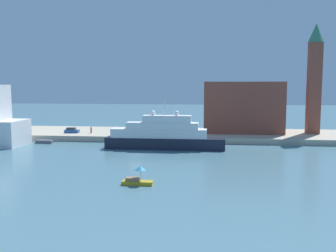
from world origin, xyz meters
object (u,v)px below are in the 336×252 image
object	(u,v)px
parked_car	(72,131)
bell_tower	(315,74)
harbor_building	(243,107)
person_figure	(91,130)
mooring_bollard	(153,135)
small_motorboat	(137,178)
work_barge	(44,142)
large_yacht	(163,136)

from	to	relation	value
parked_car	bell_tower	bearing A→B (deg)	5.36
harbor_building	person_figure	xyz separation A→B (m)	(-40.68, -6.87, -6.04)
harbor_building	mooring_bollard	xyz separation A→B (m)	(-23.09, -11.64, -6.53)
harbor_building	person_figure	size ratio (longest dim) A/B	11.49
small_motorboat	harbor_building	size ratio (longest dim) A/B	0.21
parked_car	mooring_bollard	xyz separation A→B (m)	(23.07, -4.95, -0.25)
small_motorboat	bell_tower	distance (m)	65.44
work_barge	bell_tower	xyz separation A→B (m)	(67.97, 15.56, 16.73)
harbor_building	large_yacht	bearing A→B (deg)	-132.63
work_barge	harbor_building	xyz separation A→B (m)	(49.64, 16.20, 7.94)
large_yacht	parked_car	size ratio (longest dim) A/B	7.04
work_barge	person_figure	bearing A→B (deg)	46.19
harbor_building	work_barge	bearing A→B (deg)	-161.92
bell_tower	large_yacht	bearing A→B (deg)	-151.59
large_yacht	person_figure	size ratio (longest dim) A/B	14.66
large_yacht	work_barge	bearing A→B (deg)	170.96
mooring_bollard	bell_tower	bearing A→B (deg)	14.87
mooring_bollard	large_yacht	bearing A→B (deg)	-68.28
parked_car	work_barge	bearing A→B (deg)	-110.08
small_motorboat	bell_tower	size ratio (longest dim) A/B	0.16
large_yacht	person_figure	distance (m)	25.61
bell_tower	parked_car	distance (m)	66.50
parked_car	mooring_bollard	world-z (taller)	parked_car
large_yacht	person_figure	xyz separation A→B (m)	(-21.33, 14.15, -0.71)
bell_tower	person_figure	world-z (taller)	bell_tower
work_barge	parked_car	world-z (taller)	parked_car
large_yacht	small_motorboat	bearing A→B (deg)	-89.60
small_motorboat	harbor_building	world-z (taller)	harbor_building
bell_tower	parked_car	xyz separation A→B (m)	(-64.49, -6.05, -15.08)
mooring_bollard	work_barge	bearing A→B (deg)	-170.25
small_motorboat	parked_car	distance (m)	52.59
person_figure	mooring_bollard	bearing A→B (deg)	-15.17
large_yacht	small_motorboat	xyz separation A→B (m)	(0.22, -30.77, -2.09)
harbor_building	mooring_bollard	distance (m)	26.67
parked_car	person_figure	size ratio (longest dim) A/B	2.08
mooring_bollard	small_motorboat	bearing A→B (deg)	-84.38
large_yacht	harbor_building	size ratio (longest dim) A/B	1.28
bell_tower	parked_car	bearing A→B (deg)	-174.64
harbor_building	person_figure	bearing A→B (deg)	-170.42
small_motorboat	parked_car	world-z (taller)	parked_car
bell_tower	person_figure	distance (m)	61.16
large_yacht	harbor_building	bearing A→B (deg)	47.37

